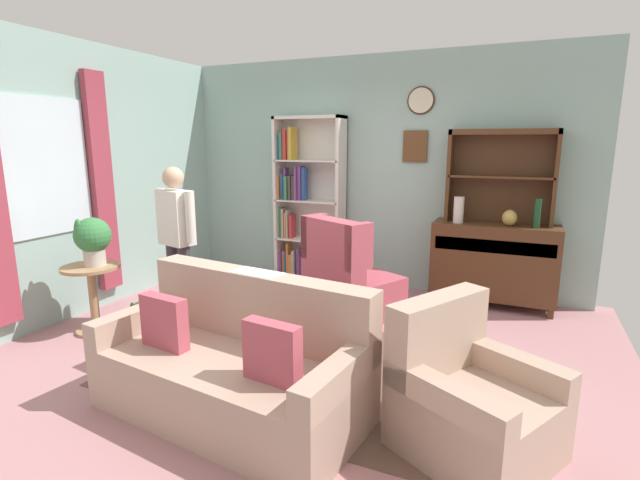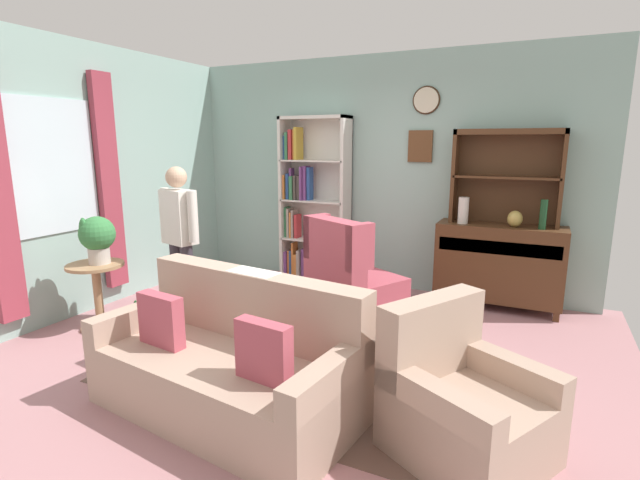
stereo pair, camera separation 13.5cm
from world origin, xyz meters
TOP-DOWN VIEW (x-y plane):
  - ground_plane at (0.00, 0.00)m, footprint 5.40×4.60m
  - wall_back at (0.00, 2.13)m, footprint 5.00×0.09m
  - wall_left at (-2.52, -0.05)m, footprint 0.16×4.20m
  - area_rug at (0.20, -0.30)m, footprint 2.88×1.87m
  - bookshelf at (-0.88, 1.94)m, footprint 0.90×0.30m
  - sideboard at (1.45, 1.86)m, footprint 1.30×0.45m
  - sideboard_hutch at (1.45, 1.97)m, footprint 1.10×0.26m
  - vase_tall at (1.06, 1.78)m, footprint 0.11×0.11m
  - vase_round at (1.58, 1.79)m, footprint 0.15×0.15m
  - bottle_wine at (1.84, 1.77)m, footprint 0.07×0.07m
  - couch_floral at (0.01, -1.03)m, footprint 1.89×1.07m
  - armchair_floral at (1.50, -0.83)m, footprint 1.05×1.03m
  - wingback_chair at (0.11, 0.89)m, footprint 1.07×1.07m
  - plant_stand at (-1.97, -0.44)m, footprint 0.52×0.52m
  - potted_plant_large at (-1.94, -0.41)m, footprint 0.33×0.33m
  - potted_plant_small at (-1.52, -0.29)m, footprint 0.23×0.23m
  - person_reading at (-1.33, 0.03)m, footprint 0.52×0.28m
  - coffee_table at (0.06, -0.15)m, footprint 0.80×0.50m
  - book_stack at (0.08, -0.20)m, footprint 0.22×0.14m

SIDE VIEW (x-z plane):
  - ground_plane at x=0.00m, z-range -0.02..0.00m
  - area_rug at x=0.20m, z-range 0.00..0.01m
  - potted_plant_small at x=-1.52m, z-range 0.03..0.34m
  - armchair_floral at x=1.50m, z-range -0.15..0.73m
  - couch_floral at x=0.01m, z-range -0.14..0.76m
  - coffee_table at x=0.06m, z-range 0.14..0.56m
  - wingback_chair at x=0.11m, z-range -0.14..0.91m
  - plant_stand at x=-1.97m, z-range 0.08..0.73m
  - book_stack at x=0.08m, z-range 0.42..0.49m
  - sideboard at x=1.45m, z-range 0.05..0.97m
  - person_reading at x=-1.33m, z-range 0.13..1.69m
  - potted_plant_large at x=-1.94m, z-range 0.69..1.14m
  - vase_round at x=1.58m, z-range 0.92..1.09m
  - bookshelf at x=-0.88m, z-range -0.01..2.09m
  - vase_tall at x=1.06m, z-range 0.92..1.21m
  - bottle_wine at x=1.84m, z-range 0.92..1.22m
  - wall_left at x=-2.52m, z-range 0.00..2.80m
  - wall_back at x=0.00m, z-range 0.01..2.81m
  - sideboard_hutch at x=1.45m, z-range 1.06..2.06m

